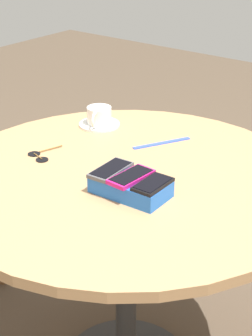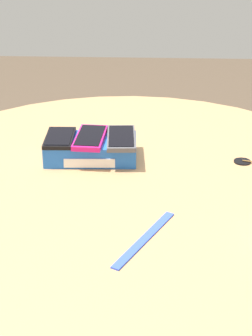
{
  "view_description": "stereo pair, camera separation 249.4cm",
  "coord_description": "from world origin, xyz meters",
  "px_view_note": "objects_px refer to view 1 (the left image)",
  "views": [
    {
      "loc": [
        -0.92,
        1.18,
        1.52
      ],
      "look_at": [
        0.0,
        0.0,
        0.8
      ],
      "focal_mm": 60.0,
      "sensor_mm": 36.0,
      "label": 1
    },
    {
      "loc": [
        0.05,
        -1.11,
        1.33
      ],
      "look_at": [
        0.0,
        0.0,
        0.8
      ],
      "focal_mm": 60.0,
      "sensor_mm": 36.0,
      "label": 2
    }
  ],
  "objects_px": {
    "phone_gray": "(111,170)",
    "coffee_cup": "(99,115)",
    "round_table": "(126,207)",
    "phone_box": "(131,187)",
    "sunglasses": "(40,156)",
    "phone_black": "(153,184)",
    "phone_magenta": "(131,177)",
    "saucer": "(99,124)",
    "lanyard_strap": "(162,143)"
  },
  "relations": [
    {
      "from": "phone_gray",
      "to": "coffee_cup",
      "type": "xyz_separation_m",
      "value": [
        0.33,
        -0.34,
        -0.01
      ]
    },
    {
      "from": "round_table",
      "to": "phone_box",
      "type": "height_order",
      "value": "phone_box"
    },
    {
      "from": "phone_gray",
      "to": "sunglasses",
      "type": "relative_size",
      "value": 1.07
    },
    {
      "from": "phone_black",
      "to": "phone_magenta",
      "type": "distance_m",
      "value": 0.07
    },
    {
      "from": "coffee_cup",
      "to": "round_table",
      "type": "bearing_deg",
      "value": 141.75
    },
    {
      "from": "phone_box",
      "to": "saucer",
      "type": "height_order",
      "value": "phone_box"
    },
    {
      "from": "phone_black",
      "to": "saucer",
      "type": "distance_m",
      "value": 0.59
    },
    {
      "from": "coffee_cup",
      "to": "lanyard_strap",
      "type": "relative_size",
      "value": 0.55
    },
    {
      "from": "phone_black",
      "to": "phone_gray",
      "type": "height_order",
      "value": "phone_gray"
    },
    {
      "from": "phone_box",
      "to": "phone_black",
      "type": "bearing_deg",
      "value": -176.73
    },
    {
      "from": "lanyard_strap",
      "to": "coffee_cup",
      "type": "bearing_deg",
      "value": 1.08
    },
    {
      "from": "round_table",
      "to": "sunglasses",
      "type": "height_order",
      "value": "sunglasses"
    },
    {
      "from": "round_table",
      "to": "phone_magenta",
      "type": "xyz_separation_m",
      "value": [
        -0.09,
        0.09,
        0.17
      ]
    },
    {
      "from": "round_table",
      "to": "phone_gray",
      "type": "height_order",
      "value": "phone_gray"
    },
    {
      "from": "phone_black",
      "to": "sunglasses",
      "type": "bearing_deg",
      "value": -2.15
    },
    {
      "from": "phone_magenta",
      "to": "sunglasses",
      "type": "height_order",
      "value": "phone_magenta"
    },
    {
      "from": "phone_gray",
      "to": "sunglasses",
      "type": "xyz_separation_m",
      "value": [
        0.31,
        -0.02,
        -0.05
      ]
    },
    {
      "from": "phone_magenta",
      "to": "sunglasses",
      "type": "distance_m",
      "value": 0.39
    },
    {
      "from": "saucer",
      "to": "lanyard_strap",
      "type": "xyz_separation_m",
      "value": [
        -0.27,
        -0.0,
        -0.0
      ]
    },
    {
      "from": "phone_magenta",
      "to": "coffee_cup",
      "type": "distance_m",
      "value": 0.53
    },
    {
      "from": "round_table",
      "to": "saucer",
      "type": "relative_size",
      "value": 7.59
    },
    {
      "from": "sunglasses",
      "to": "phone_box",
      "type": "bearing_deg",
      "value": 176.82
    },
    {
      "from": "coffee_cup",
      "to": "sunglasses",
      "type": "height_order",
      "value": "coffee_cup"
    },
    {
      "from": "saucer",
      "to": "coffee_cup",
      "type": "relative_size",
      "value": 1.26
    },
    {
      "from": "phone_box",
      "to": "phone_magenta",
      "type": "distance_m",
      "value": 0.03
    },
    {
      "from": "phone_magenta",
      "to": "round_table",
      "type": "bearing_deg",
      "value": -45.59
    },
    {
      "from": "phone_box",
      "to": "lanyard_strap",
      "type": "relative_size",
      "value": 1.02
    },
    {
      "from": "round_table",
      "to": "lanyard_strap",
      "type": "bearing_deg",
      "value": -79.93
    },
    {
      "from": "saucer",
      "to": "round_table",
      "type": "bearing_deg",
      "value": 141.56
    },
    {
      "from": "saucer",
      "to": "phone_box",
      "type": "bearing_deg",
      "value": 139.68
    },
    {
      "from": "phone_box",
      "to": "lanyard_strap",
      "type": "xyz_separation_m",
      "value": [
        0.13,
        -0.34,
        -0.02
      ]
    },
    {
      "from": "phone_box",
      "to": "sunglasses",
      "type": "bearing_deg",
      "value": -3.18
    },
    {
      "from": "phone_magenta",
      "to": "phone_gray",
      "type": "distance_m",
      "value": 0.07
    },
    {
      "from": "phone_magenta",
      "to": "saucer",
      "type": "height_order",
      "value": "phone_magenta"
    },
    {
      "from": "phone_box",
      "to": "coffee_cup",
      "type": "height_order",
      "value": "coffee_cup"
    },
    {
      "from": "coffee_cup",
      "to": "lanyard_strap",
      "type": "xyz_separation_m",
      "value": [
        -0.27,
        -0.01,
        -0.04
      ]
    },
    {
      "from": "round_table",
      "to": "phone_magenta",
      "type": "bearing_deg",
      "value": 134.41
    },
    {
      "from": "phone_box",
      "to": "phone_gray",
      "type": "height_order",
      "value": "phone_gray"
    },
    {
      "from": "phone_box",
      "to": "phone_gray",
      "type": "bearing_deg",
      "value": -0.83
    },
    {
      "from": "saucer",
      "to": "phone_black",
      "type": "bearing_deg",
      "value": 144.57
    },
    {
      "from": "lanyard_strap",
      "to": "sunglasses",
      "type": "xyz_separation_m",
      "value": [
        0.25,
        0.32,
        0.0
      ]
    },
    {
      "from": "phone_magenta",
      "to": "coffee_cup",
      "type": "bearing_deg",
      "value": -39.98
    },
    {
      "from": "phone_black",
      "to": "phone_gray",
      "type": "relative_size",
      "value": 0.84
    },
    {
      "from": "saucer",
      "to": "phone_magenta",
      "type": "bearing_deg",
      "value": 139.88
    },
    {
      "from": "phone_gray",
      "to": "saucer",
      "type": "xyz_separation_m",
      "value": [
        0.33,
        -0.34,
        -0.05
      ]
    },
    {
      "from": "phone_black",
      "to": "lanyard_strap",
      "type": "bearing_deg",
      "value": -59.14
    },
    {
      "from": "coffee_cup",
      "to": "sunglasses",
      "type": "relative_size",
      "value": 0.86
    },
    {
      "from": "lanyard_strap",
      "to": "sunglasses",
      "type": "distance_m",
      "value": 0.41
    },
    {
      "from": "round_table",
      "to": "sunglasses",
      "type": "bearing_deg",
      "value": 13.31
    },
    {
      "from": "round_table",
      "to": "phone_box",
      "type": "xyz_separation_m",
      "value": [
        -0.09,
        0.09,
        0.14
      ]
    }
  ]
}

